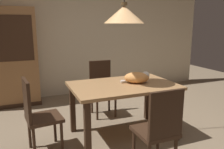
# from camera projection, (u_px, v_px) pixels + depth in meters

# --- Properties ---
(back_wall) EXTENTS (6.40, 0.10, 2.90)m
(back_wall) POSITION_uv_depth(u_px,v_px,m) (74.00, 29.00, 4.92)
(back_wall) COLOR beige
(back_wall) RESTS_ON ground
(dining_table) EXTENTS (1.40, 0.90, 0.75)m
(dining_table) POSITION_uv_depth(u_px,v_px,m) (123.00, 91.00, 3.08)
(dining_table) COLOR #A87A4C
(dining_table) RESTS_ON ground
(chair_near_front) EXTENTS (0.41, 0.41, 0.93)m
(chair_near_front) POSITION_uv_depth(u_px,v_px,m) (159.00, 127.00, 2.32)
(chair_near_front) COLOR #382316
(chair_near_front) RESTS_ON ground
(chair_far_back) EXTENTS (0.41, 0.41, 0.93)m
(chair_far_back) POSITION_uv_depth(u_px,v_px,m) (102.00, 85.00, 3.91)
(chair_far_back) COLOR #382316
(chair_far_back) RESTS_ON ground
(chair_left_side) EXTENTS (0.44, 0.44, 0.93)m
(chair_left_side) POSITION_uv_depth(u_px,v_px,m) (37.00, 113.00, 2.69)
(chair_left_side) COLOR #382316
(chair_left_side) RESTS_ON ground
(cat_sleeping) EXTENTS (0.41, 0.33, 0.16)m
(cat_sleeping) POSITION_uv_depth(u_px,v_px,m) (137.00, 77.00, 3.12)
(cat_sleeping) COLOR #E59951
(cat_sleeping) RESTS_ON dining_table
(pendant_lamp) EXTENTS (0.52, 0.52, 1.30)m
(pendant_lamp) POSITION_uv_depth(u_px,v_px,m) (124.00, 14.00, 2.86)
(pendant_lamp) COLOR #E0A86B
(hutch_bookcase) EXTENTS (1.12, 0.45, 1.85)m
(hutch_bookcase) POSITION_uv_depth(u_px,v_px,m) (7.00, 60.00, 4.24)
(hutch_bookcase) COLOR olive
(hutch_bookcase) RESTS_ON ground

